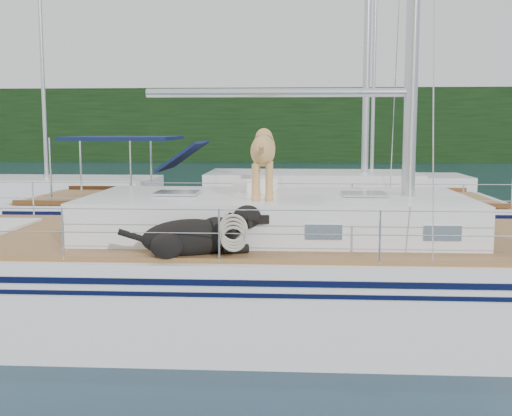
{
  "coord_description": "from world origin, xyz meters",
  "views": [
    {
      "loc": [
        1.05,
        -8.85,
        2.73
      ],
      "look_at": [
        0.5,
        0.2,
        1.6
      ],
      "focal_mm": 45.0,
      "sensor_mm": 36.0,
      "label": 1
    }
  ],
  "objects": [
    {
      "name": "bg_boat_west",
      "position": [
        -8.0,
        14.0,
        0.45
      ],
      "size": [
        8.0,
        3.0,
        11.65
      ],
      "color": "white",
      "rests_on": "ground"
    },
    {
      "name": "main_sailboat",
      "position": [
        0.09,
        -0.01,
        0.68
      ],
      "size": [
        12.0,
        3.87,
        14.01
      ],
      "color": "white",
      "rests_on": "ground"
    },
    {
      "name": "shore_bank",
      "position": [
        0.0,
        46.2,
        0.6
      ],
      "size": [
        92.0,
        1.0,
        1.2
      ],
      "primitive_type": "cube",
      "color": "#595147",
      "rests_on": "ground"
    },
    {
      "name": "bg_boat_center",
      "position": [
        4.0,
        16.0,
        0.45
      ],
      "size": [
        7.2,
        3.0,
        11.65
      ],
      "color": "white",
      "rests_on": "ground"
    },
    {
      "name": "neighbor_sailboat",
      "position": [
        0.36,
        6.01,
        0.63
      ],
      "size": [
        11.0,
        3.5,
        13.3
      ],
      "color": "white",
      "rests_on": "ground"
    },
    {
      "name": "tree_line",
      "position": [
        0.0,
        45.0,
        3.0
      ],
      "size": [
        90.0,
        3.0,
        6.0
      ],
      "primitive_type": "cube",
      "color": "black",
      "rests_on": "ground"
    },
    {
      "name": "ground",
      "position": [
        0.0,
        0.0,
        0.0
      ],
      "size": [
        120.0,
        120.0,
        0.0
      ],
      "primitive_type": "plane",
      "color": "black",
      "rests_on": "ground"
    }
  ]
}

